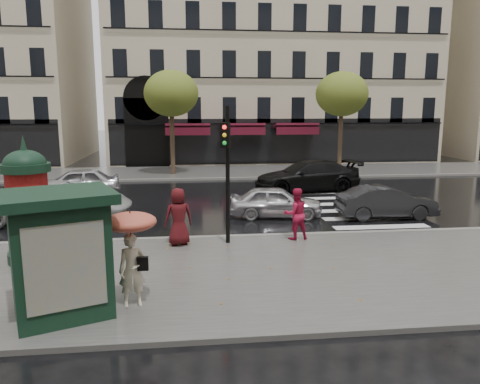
{
  "coord_description": "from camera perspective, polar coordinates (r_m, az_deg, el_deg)",
  "views": [
    {
      "loc": [
        -1.1,
        -12.06,
        4.37
      ],
      "look_at": [
        0.45,
        1.5,
        1.88
      ],
      "focal_mm": 35.0,
      "sensor_mm": 36.0,
      "label": 1
    }
  ],
  "objects": [
    {
      "name": "ground",
      "position": [
        12.88,
        -1.24,
        -9.51
      ],
      "size": [
        160.0,
        160.0,
        0.0
      ],
      "primitive_type": "plane",
      "color": "black",
      "rests_on": "ground"
    },
    {
      "name": "near_sidewalk",
      "position": [
        12.39,
        -1.02,
        -10.03
      ],
      "size": [
        90.0,
        7.0,
        0.12
      ],
      "primitive_type": "cube",
      "color": "#474744",
      "rests_on": "ground"
    },
    {
      "name": "far_sidewalk",
      "position": [
        31.38,
        -4.43,
        2.41
      ],
      "size": [
        90.0,
        6.0,
        0.12
      ],
      "primitive_type": "cube",
      "color": "#474744",
      "rests_on": "ground"
    },
    {
      "name": "near_kerb",
      "position": [
        15.7,
        -2.25,
        -5.57
      ],
      "size": [
        90.0,
        0.25,
        0.14
      ],
      "primitive_type": "cube",
      "color": "slate",
      "rests_on": "ground"
    },
    {
      "name": "far_kerb",
      "position": [
        28.41,
        -4.21,
        1.6
      ],
      "size": [
        90.0,
        0.25,
        0.14
      ],
      "primitive_type": "cube",
      "color": "slate",
      "rests_on": "ground"
    },
    {
      "name": "zebra_crossing",
      "position": [
        23.21,
        11.44,
        -0.71
      ],
      "size": [
        3.6,
        11.75,
        0.01
      ],
      "primitive_type": "cube",
      "color": "silver",
      "rests_on": "ground"
    },
    {
      "name": "bldg_far_corner",
      "position": [
        43.22,
        3.23,
        19.56
      ],
      "size": [
        26.0,
        14.0,
        22.9
      ],
      "color": "#B7A88C",
      "rests_on": "ground"
    },
    {
      "name": "tree_far_left",
      "position": [
        30.09,
        -8.39,
        11.75
      ],
      "size": [
        3.4,
        3.4,
        6.64
      ],
      "color": "#38281C",
      "rests_on": "ground"
    },
    {
      "name": "tree_far_right",
      "position": [
        31.72,
        12.32,
        11.55
      ],
      "size": [
        3.4,
        3.4,
        6.64
      ],
      "color": "#38281C",
      "rests_on": "ground"
    },
    {
      "name": "woman_umbrella",
      "position": [
        10.25,
        -13.12,
        -6.06
      ],
      "size": [
        1.11,
        1.11,
        2.13
      ],
      "color": "beige",
      "rests_on": "near_sidewalk"
    },
    {
      "name": "woman_red",
      "position": [
        15.26,
        6.8,
        -2.65
      ],
      "size": [
        0.91,
        0.77,
        1.68
      ],
      "primitive_type": "imported",
      "rotation": [
        0.0,
        0.0,
        3.31
      ],
      "color": "#B2153A",
      "rests_on": "near_sidewalk"
    },
    {
      "name": "man_burgundy",
      "position": [
        14.63,
        -7.51,
        -2.99
      ],
      "size": [
        1.0,
        0.78,
        1.8
      ],
      "primitive_type": "imported",
      "rotation": [
        0.0,
        0.0,
        3.4
      ],
      "color": "#470E12",
      "rests_on": "near_sidewalk"
    },
    {
      "name": "morris_column",
      "position": [
        14.06,
        -24.43,
        -1.12
      ],
      "size": [
        1.31,
        1.31,
        3.52
      ],
      "color": "black",
      "rests_on": "near_sidewalk"
    },
    {
      "name": "traffic_light",
      "position": [
        14.37,
        -1.61,
        3.7
      ],
      "size": [
        0.32,
        0.42,
        4.28
      ],
      "color": "black",
      "rests_on": "near_sidewalk"
    },
    {
      "name": "newsstand",
      "position": [
        10.26,
        -21.09,
        -6.89
      ],
      "size": [
        2.67,
        2.48,
        2.6
      ],
      "color": "black",
      "rests_on": "near_sidewalk"
    },
    {
      "name": "car_silver",
      "position": [
        18.77,
        4.38,
        -1.2
      ],
      "size": [
        3.84,
        1.93,
        1.26
      ],
      "primitive_type": "imported",
      "rotation": [
        0.0,
        0.0,
        1.45
      ],
      "color": "silver",
      "rests_on": "ground"
    },
    {
      "name": "car_darkgrey",
      "position": [
        19.49,
        17.38,
        -1.17
      ],
      "size": [
        3.91,
        1.37,
        1.29
      ],
      "primitive_type": "imported",
      "rotation": [
        0.0,
        0.0,
        1.57
      ],
      "color": "black",
      "rests_on": "ground"
    },
    {
      "name": "car_white",
      "position": [
        19.4,
        -21.25,
        -1.06
      ],
      "size": [
        5.62,
        2.67,
        1.55
      ],
      "primitive_type": "imported",
      "rotation": [
        0.0,
        0.0,
        1.55
      ],
      "color": "silver",
      "rests_on": "ground"
    },
    {
      "name": "car_black",
      "position": [
        24.74,
        8.15,
        1.94
      ],
      "size": [
        5.78,
        2.91,
        1.61
      ],
      "primitive_type": "imported",
      "rotation": [
        0.0,
        0.0,
        -1.45
      ],
      "color": "black",
      "rests_on": "ground"
    },
    {
      "name": "car_far_silver",
      "position": [
        24.26,
        -19.37,
        1.09
      ],
      "size": [
        4.4,
        2.25,
        1.43
      ],
      "primitive_type": "imported",
      "rotation": [
        0.0,
        0.0,
        -1.43
      ],
      "color": "#B5B5BA",
      "rests_on": "ground"
    }
  ]
}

